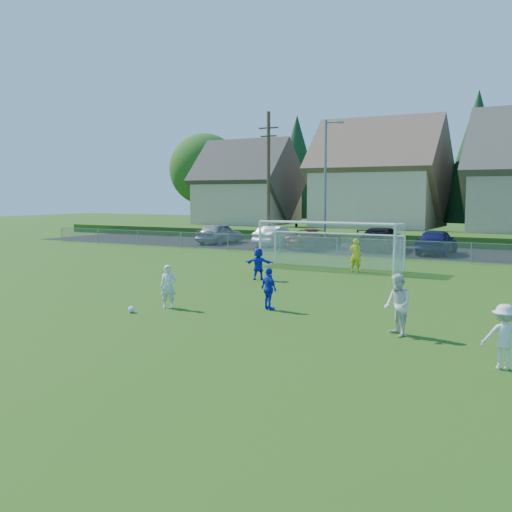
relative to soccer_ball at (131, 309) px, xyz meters
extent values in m
plane|color=#193D0C|center=(1.33, -1.97, -0.11)|extent=(160.00, 160.00, 0.00)
plane|color=black|center=(1.33, 25.53, -0.10)|extent=(60.00, 60.00, 0.00)
cube|color=#1E420F|center=(1.33, 33.03, 0.29)|extent=(70.00, 6.00, 0.80)
sphere|color=white|center=(0.00, 0.00, 0.00)|extent=(0.22, 0.22, 0.22)
imported|color=silver|center=(0.55, 1.27, 0.63)|extent=(0.64, 0.59, 1.48)
imported|color=silver|center=(8.53, 1.05, 0.75)|extent=(1.03, 1.05, 1.71)
imported|color=silver|center=(11.48, -0.91, 0.62)|extent=(1.04, 0.72, 1.47)
imported|color=#142BC4|center=(3.72, 2.64, 0.60)|extent=(0.90, 0.71, 1.42)
imported|color=#142BC4|center=(-0.03, 8.73, 0.62)|extent=(1.41, 0.69, 1.46)
imported|color=yellow|center=(2.87, 13.53, 0.73)|extent=(0.66, 0.48, 1.68)
imported|color=gray|center=(-12.51, 24.99, 0.70)|extent=(1.95, 4.76, 1.62)
imported|color=white|center=(-7.63, 25.18, 0.64)|extent=(1.63, 4.56, 1.50)
imported|color=#4D0818|center=(-4.09, 24.34, 0.60)|extent=(3.05, 5.41, 1.43)
imported|color=black|center=(0.57, 25.36, 0.70)|extent=(2.47, 5.66, 1.62)
imported|color=#15184C|center=(4.46, 24.50, 0.71)|extent=(1.98, 4.85, 1.65)
cylinder|color=white|center=(-2.32, 13.03, 1.11)|extent=(0.12, 0.12, 2.44)
cylinder|color=white|center=(4.98, 13.03, 1.11)|extent=(0.12, 0.12, 2.44)
cylinder|color=white|center=(1.33, 13.03, 2.33)|extent=(7.30, 0.12, 0.12)
cylinder|color=white|center=(-2.32, 14.83, 0.79)|extent=(0.08, 0.08, 1.80)
cylinder|color=white|center=(4.98, 14.83, 0.79)|extent=(0.08, 0.08, 1.80)
cylinder|color=white|center=(1.33, 14.83, 1.69)|extent=(7.30, 0.08, 0.08)
cube|color=silver|center=(1.33, 14.83, 0.79)|extent=(7.30, 0.02, 1.80)
cube|color=silver|center=(-2.32, 13.93, 1.11)|extent=(0.02, 1.80, 2.44)
cube|color=silver|center=(4.98, 13.93, 1.11)|extent=(0.02, 1.80, 2.44)
cube|color=silver|center=(1.33, 13.93, 2.33)|extent=(7.30, 1.80, 0.02)
cube|color=gray|center=(1.33, 20.03, 1.06)|extent=(52.00, 0.03, 0.03)
cube|color=gray|center=(1.33, 20.03, 0.49)|extent=(52.00, 0.02, 1.14)
cylinder|color=gray|center=(-24.67, 20.03, 0.49)|extent=(0.06, 0.06, 1.20)
cylinder|color=gray|center=(1.33, 20.03, 0.49)|extent=(0.06, 0.06, 1.20)
cylinder|color=slate|center=(-3.17, 24.03, 4.39)|extent=(0.18, 0.18, 9.00)
cylinder|color=slate|center=(-2.67, 24.03, 8.69)|extent=(1.20, 0.12, 0.12)
cube|color=slate|center=(-2.07, 24.03, 8.64)|extent=(0.36, 0.18, 0.12)
cylinder|color=#473321|center=(-8.17, 25.03, 4.89)|extent=(0.26, 0.26, 10.00)
cube|color=#473321|center=(-8.17, 25.03, 8.69)|extent=(1.60, 0.10, 0.10)
cube|color=#473321|center=(-8.17, 25.03, 8.09)|extent=(1.30, 0.10, 0.10)
cube|color=tan|center=(-18.67, 40.03, 2.94)|extent=(9.00, 8.00, 4.50)
pyramid|color=#423D38|center=(-18.67, 40.03, 9.60)|extent=(9.90, 8.80, 4.41)
cube|color=#C6B58E|center=(-4.67, 41.03, 3.44)|extent=(11.00, 9.00, 5.50)
pyramid|color=brown|center=(-4.67, 41.03, 11.15)|extent=(12.10, 9.90, 4.96)
cylinder|color=#382616|center=(-26.67, 44.03, 1.87)|extent=(0.36, 0.36, 3.96)
sphere|color=#2B5B19|center=(-26.67, 44.03, 6.71)|extent=(8.36, 8.36, 8.36)
cylinder|color=#382616|center=(-16.67, 48.03, 0.49)|extent=(0.30, 0.30, 1.20)
cone|color=#143819|center=(-16.67, 48.03, 6.94)|extent=(6.76, 6.76, 11.70)
cylinder|color=#382616|center=(-6.67, 49.03, 0.49)|extent=(0.30, 0.30, 1.20)
cone|color=#143819|center=(-6.67, 49.03, 6.49)|extent=(6.24, 6.24, 10.80)
cylinder|color=#382616|center=(3.33, 46.03, 0.49)|extent=(0.30, 0.30, 1.20)
cone|color=#143819|center=(3.33, 46.03, 7.39)|extent=(7.28, 7.28, 12.60)
camera|label=1|loc=(12.99, -14.93, 3.76)|focal=42.00mm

